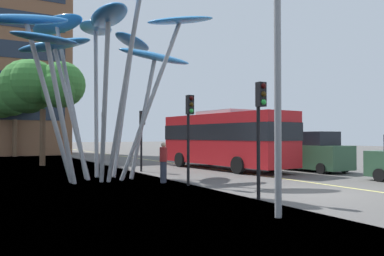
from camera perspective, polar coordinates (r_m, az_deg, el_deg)
ground at (r=14.51m, az=16.77°, el=-9.55°), size 120.00×240.00×0.10m
red_bus at (r=24.30m, az=4.77°, el=-1.36°), size 3.59×10.28×3.65m
leaf_sculpture at (r=19.28m, az=-13.60°, el=12.26°), size 10.37×10.57×8.42m
traffic_light_kerb_near at (r=12.90m, az=9.96°, el=1.93°), size 0.28×0.42×3.84m
traffic_light_kerb_far at (r=16.22m, az=-0.39°, el=1.15°), size 0.28×0.42×3.78m
traffic_light_island_mid at (r=22.80m, az=-7.34°, el=0.07°), size 0.28×0.42×3.53m
traffic_light_opposite at (r=28.98m, az=-12.83°, el=0.20°), size 0.28×0.42×3.81m
car_parked_mid at (r=23.92m, az=17.54°, el=-3.49°), size 2.06×4.30×2.33m
street_lamp at (r=10.75m, az=13.51°, el=14.22°), size 1.32×0.44×7.81m
tree_pavement_near at (r=29.35m, az=-21.26°, el=5.82°), size 5.65×5.06×7.49m
tree_pavement_far at (r=42.72m, az=-24.50°, el=4.28°), size 5.15×4.19×8.29m
pedestrian at (r=17.35m, az=-4.21°, el=-5.04°), size 0.34×0.34×1.80m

